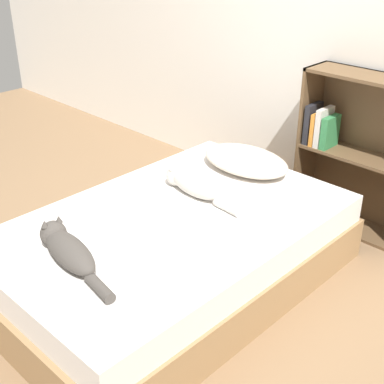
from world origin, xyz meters
TOP-DOWN VIEW (x-y plane):
  - ground_plane at (0.00, 0.00)m, footprint 8.00×8.00m
  - wall_back at (0.00, 1.40)m, footprint 8.00×0.06m
  - bed at (0.00, 0.00)m, footprint 1.22×1.91m
  - pillow at (-0.11, 0.74)m, footprint 0.58×0.38m
  - cat_light at (-0.12, 0.27)m, footprint 0.57×0.17m
  - cat_dark at (-0.07, -0.60)m, footprint 0.61×0.21m
  - bookshelf at (0.37, 1.27)m, footprint 0.80×0.26m

SIDE VIEW (x-z plane):
  - ground_plane at x=0.00m, z-range 0.00..0.00m
  - bed at x=0.00m, z-range 0.00..0.41m
  - cat_dark at x=-0.07m, z-range 0.39..0.54m
  - pillow at x=-0.11m, z-range 0.41..0.53m
  - cat_light at x=-0.12m, z-range 0.40..0.55m
  - bookshelf at x=0.37m, z-range 0.02..1.02m
  - wall_back at x=0.00m, z-range 0.00..2.50m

